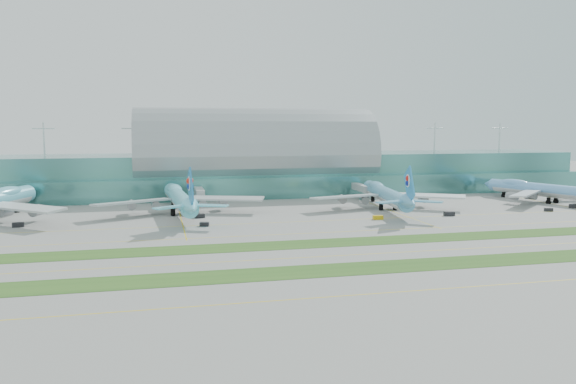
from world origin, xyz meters
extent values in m
plane|color=gray|center=(0.00, 0.00, 0.00)|extent=(700.00, 700.00, 0.00)
cube|color=#3D7A75|center=(0.00, 130.00, 10.00)|extent=(340.00, 42.00, 20.00)
cube|color=#3D7A75|center=(0.00, 106.00, 5.00)|extent=(340.00, 8.00, 10.00)
ellipsoid|color=#9EA5A8|center=(0.00, 130.00, 20.00)|extent=(340.00, 46.20, 16.17)
cylinder|color=white|center=(0.00, 130.00, 28.00)|extent=(0.80, 0.80, 16.00)
cube|color=#B2B7B7|center=(-106.00, 95.00, 5.50)|extent=(3.50, 22.00, 3.00)
cylinder|color=black|center=(-106.00, 85.00, 2.00)|extent=(1.00, 1.00, 4.00)
cube|color=#B2B7B7|center=(-31.00, 95.00, 5.50)|extent=(3.50, 22.00, 3.00)
cylinder|color=black|center=(-31.00, 85.00, 2.00)|extent=(1.00, 1.00, 4.00)
cube|color=#B2B7B7|center=(44.00, 95.00, 5.50)|extent=(3.50, 22.00, 3.00)
cylinder|color=black|center=(44.00, 85.00, 2.00)|extent=(1.00, 1.00, 4.00)
cube|color=#B2B7B7|center=(119.00, 95.00, 5.50)|extent=(3.50, 22.00, 3.00)
cylinder|color=black|center=(119.00, 85.00, 2.00)|extent=(1.00, 1.00, 4.00)
cube|color=#2D591E|center=(0.00, -28.00, 0.04)|extent=(420.00, 12.00, 0.08)
cube|color=#2D591E|center=(0.00, 2.00, 0.04)|extent=(420.00, 12.00, 0.08)
cube|color=yellow|center=(0.00, -48.00, 0.01)|extent=(420.00, 0.35, 0.01)
cube|color=yellow|center=(0.00, -14.00, 0.01)|extent=(420.00, 0.35, 0.01)
cube|color=yellow|center=(0.00, 18.00, 0.01)|extent=(420.00, 0.35, 0.01)
cube|color=yellow|center=(0.00, 40.00, 0.01)|extent=(420.00, 0.35, 0.01)
ellipsoid|color=#5FBBD1|center=(-105.38, 80.05, 8.59)|extent=(12.76, 21.72, 4.86)
cone|color=#5FBBD1|center=(-99.75, 96.78, 6.71)|extent=(8.22, 7.39, 6.82)
cube|color=silver|center=(-93.40, 53.55, 6.27)|extent=(30.46, 27.77, 1.34)
cylinder|color=gray|center=(-96.20, 60.76, 3.96)|extent=(5.48, 6.93, 3.74)
cylinder|color=black|center=(-103.20, 86.52, 1.65)|extent=(1.98, 1.98, 3.30)
cylinder|color=#6BD6EB|center=(-40.43, 67.81, 6.06)|extent=(10.84, 61.93, 6.16)
ellipsoid|color=#6BD6EB|center=(-41.74, 85.02, 7.76)|extent=(7.26, 19.13, 4.39)
cone|color=#6BD6EB|center=(-42.95, 100.92, 6.06)|extent=(6.52, 5.43, 6.16)
cone|color=#6BD6EB|center=(-37.78, 33.12, 7.26)|extent=(6.52, 9.37, 5.86)
cube|color=silver|center=(-58.12, 64.47, 5.67)|extent=(30.05, 19.95, 1.21)
cylinder|color=#919399|center=(-54.07, 70.16, 3.58)|extent=(3.79, 5.71, 3.38)
cube|color=silver|center=(-22.43, 67.19, 5.67)|extent=(30.69, 16.17, 1.21)
cylinder|color=#919399|center=(-27.30, 72.20, 3.58)|extent=(3.79, 5.71, 3.38)
cube|color=#2A7BBD|center=(-37.93, 35.10, 13.52)|extent=(1.59, 13.07, 14.33)
cylinder|color=white|center=(-38.01, 36.09, 15.01)|extent=(1.26, 4.83, 4.77)
cylinder|color=black|center=(-42.21, 91.17, 1.49)|extent=(1.79, 1.79, 2.98)
cylinder|color=black|center=(-43.10, 63.62, 1.49)|extent=(1.79, 1.79, 2.98)
cylinder|color=black|center=(-37.15, 64.07, 1.49)|extent=(1.79, 1.79, 2.98)
cylinder|color=#60ADD5|center=(43.33, 62.46, 5.92)|extent=(14.65, 60.46, 6.02)
ellipsoid|color=#60ADD5|center=(45.76, 79.14, 7.58)|extent=(8.30, 18.94, 4.29)
cone|color=#60ADD5|center=(48.01, 94.56, 5.92)|extent=(6.66, 5.67, 6.02)
cone|color=#60ADD5|center=(38.43, 28.82, 7.09)|extent=(6.92, 9.48, 5.72)
cube|color=white|center=(25.75, 63.06, 5.54)|extent=(30.04, 14.01, 1.19)
cylinder|color=gray|center=(30.83, 67.62, 3.50)|extent=(4.04, 5.76, 3.30)
cube|color=white|center=(60.35, 58.01, 5.54)|extent=(28.85, 21.01, 1.19)
cylinder|color=gray|center=(56.78, 63.84, 3.50)|extent=(4.04, 5.76, 3.30)
cube|color=#3192DA|center=(38.71, 30.74, 13.21)|extent=(2.42, 12.72, 14.00)
cylinder|color=white|center=(38.85, 31.70, 14.67)|extent=(1.54, 4.74, 4.66)
cylinder|color=black|center=(46.63, 85.10, 1.46)|extent=(1.75, 1.75, 2.91)
cylinder|color=black|center=(39.89, 59.04, 1.46)|extent=(1.75, 1.75, 2.91)
cylinder|color=black|center=(45.65, 58.19, 1.46)|extent=(1.75, 1.75, 2.91)
cylinder|color=#6DB0F0|center=(120.74, 64.62, 5.60)|extent=(23.72, 55.76, 5.70)
ellipsoid|color=#6DB0F0|center=(115.61, 79.72, 7.17)|extent=(10.70, 18.14, 4.06)
cone|color=#6DB0F0|center=(110.87, 93.67, 5.60)|extent=(6.87, 6.18, 5.70)
cube|color=silver|center=(105.68, 57.56, 5.24)|extent=(25.39, 23.24, 1.12)
cylinder|color=gray|center=(107.99, 63.59, 3.31)|extent=(4.58, 5.79, 3.12)
cube|color=silver|center=(136.99, 68.20, 5.24)|extent=(27.91, 8.46, 1.12)
cylinder|color=gray|center=(131.48, 71.57, 3.31)|extent=(4.58, 5.79, 3.12)
cylinder|color=black|center=(113.78, 85.11, 1.38)|extent=(1.65, 1.65, 2.76)
cylinder|color=black|center=(119.31, 60.25, 1.38)|extent=(1.65, 1.65, 2.76)
cylinder|color=black|center=(124.53, 62.03, 1.38)|extent=(1.65, 1.65, 2.76)
cube|color=black|center=(-95.02, 50.80, 0.79)|extent=(3.95, 2.45, 1.57)
cube|color=black|center=(-33.30, 38.32, 0.68)|extent=(3.44, 2.57, 1.37)
cube|color=black|center=(-33.59, 56.17, 0.73)|extent=(3.86, 2.37, 1.47)
cube|color=#E1AE0D|center=(30.00, 38.00, 0.74)|extent=(3.65, 2.11, 1.47)
cube|color=black|center=(59.71, 39.67, 0.82)|extent=(3.98, 2.10, 1.64)
cube|color=black|center=(104.65, 41.28, 0.68)|extent=(3.47, 2.48, 1.36)
cube|color=black|center=(120.79, 46.38, 0.86)|extent=(4.35, 2.99, 1.72)
camera|label=1|loc=(-48.17, -152.55, 34.06)|focal=35.00mm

